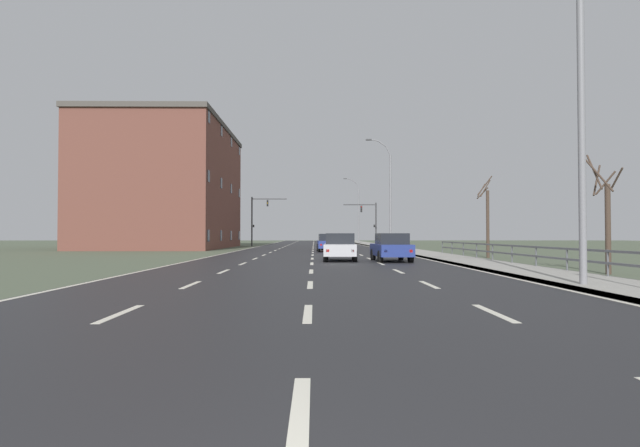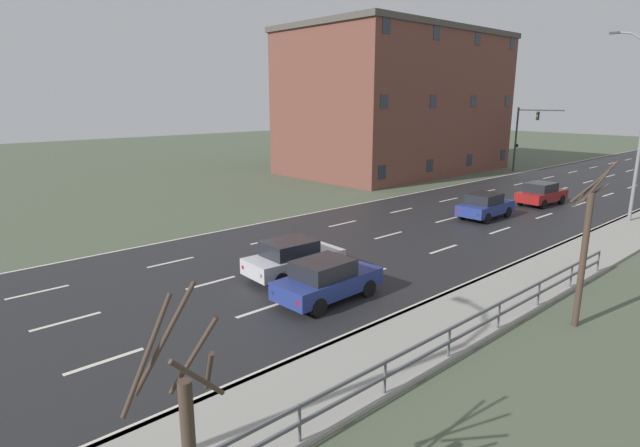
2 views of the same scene
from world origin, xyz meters
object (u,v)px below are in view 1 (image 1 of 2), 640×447
street_lamp_distant (358,212)px  car_near_left (340,247)px  street_lamp_midground (389,195)px  brick_building (167,187)px  street_lamp_foreground (575,103)px  traffic_signal_right (370,218)px  traffic_signal_left (258,214)px  car_distant (328,243)px  car_far_right (330,242)px  car_near_right (391,247)px

street_lamp_distant → car_near_left: street_lamp_distant is taller
street_lamp_midground → brick_building: 24.92m
street_lamp_foreground → traffic_signal_right: bearing=90.3°
traffic_signal_left → car_near_left: 37.70m
traffic_signal_left → car_distant: traffic_signal_left is taller
street_lamp_midground → traffic_signal_left: 21.48m
street_lamp_foreground → car_far_right: 37.27m
street_lamp_distant → car_near_right: size_ratio=2.65×
traffic_signal_right → traffic_signal_left: 14.40m
car_near_right → car_distant: 16.35m
traffic_signal_left → car_far_right: (8.87, -14.59, -3.31)m
traffic_signal_right → car_near_right: traffic_signal_right is taller
traffic_signal_left → car_far_right: 17.39m
street_lamp_foreground → car_distant: bearing=101.5°
traffic_signal_right → car_far_right: 14.34m
traffic_signal_left → car_near_right: bearing=-72.8°
street_lamp_foreground → street_lamp_midground: 35.45m
car_near_left → street_lamp_foreground: bearing=-65.5°
street_lamp_distant → car_near_left: 56.74m
street_lamp_midground → brick_building: (-23.82, 7.19, 1.45)m
car_distant → car_far_right: size_ratio=0.99×
traffic_signal_left → car_near_right: size_ratio=1.53×
street_lamp_midground → car_distant: size_ratio=2.64×
street_lamp_midground → car_near_left: size_ratio=2.61×
traffic_signal_right → street_lamp_foreground: bearing=-89.7°
street_lamp_foreground → traffic_signal_left: (-14.55, 51.17, -1.06)m
street_lamp_foreground → traffic_signal_left: size_ratio=1.67×
car_near_right → car_distant: same height
car_near_right → brick_building: bearing=123.9°
brick_building → traffic_signal_right: bearing=16.4°
street_lamp_midground → traffic_signal_right: bearing=91.2°
street_lamp_midground → brick_building: bearing=163.2°
street_lamp_midground → car_far_right: size_ratio=2.62×
car_near_right → brick_building: (-20.75, 28.70, 5.99)m
traffic_signal_left → car_far_right: bearing=-58.7°
traffic_signal_right → car_near_right: size_ratio=1.33×
car_near_left → brick_building: brick_building is taller
car_near_left → car_near_right: size_ratio=1.01×
street_lamp_foreground → street_lamp_midground: bearing=89.9°
car_distant → brick_building: 22.54m
traffic_signal_left → car_distant: (8.44, -21.17, -3.31)m
car_near_left → car_distant: same height
car_far_right → car_distant: bearing=-91.4°
street_lamp_distant → car_near_right: street_lamp_distant is taller
street_lamp_distant → brick_building: bearing=-130.1°
car_near_left → car_near_right: 2.88m
car_near_left → car_near_right: (2.79, -0.71, 0.00)m
car_near_left → brick_building: 33.80m
street_lamp_midground → car_far_right: (-5.72, 1.13, -4.54)m
street_lamp_foreground → car_near_left: street_lamp_foreground is taller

